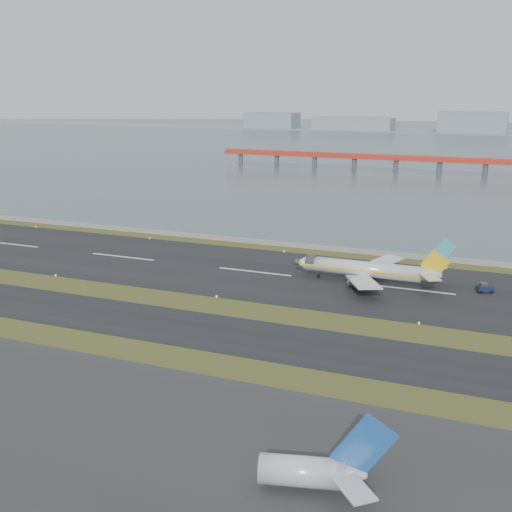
# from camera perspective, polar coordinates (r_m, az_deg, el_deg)

# --- Properties ---
(ground) EXTENTS (1000.00, 1000.00, 0.00)m
(ground) POSITION_cam_1_polar(r_m,az_deg,el_deg) (139.33, -4.86, -4.59)
(ground) COLOR #354619
(ground) RESTS_ON ground
(apron_strip) EXTENTS (1000.00, 50.00, 0.10)m
(apron_strip) POSITION_cam_1_polar(r_m,az_deg,el_deg) (97.89, -20.10, -14.17)
(apron_strip) COLOR #2D2C2F
(apron_strip) RESTS_ON ground
(taxiway_strip) EXTENTS (1000.00, 18.00, 0.10)m
(taxiway_strip) POSITION_cam_1_polar(r_m,az_deg,el_deg) (129.42, -7.29, -6.17)
(taxiway_strip) COLOR black
(taxiway_strip) RESTS_ON ground
(runway_strip) EXTENTS (1000.00, 45.00, 0.10)m
(runway_strip) POSITION_cam_1_polar(r_m,az_deg,el_deg) (165.28, -0.14, -1.42)
(runway_strip) COLOR black
(runway_strip) RESTS_ON ground
(seawall) EXTENTS (1000.00, 2.50, 1.00)m
(seawall) POSITION_cam_1_polar(r_m,az_deg,el_deg) (192.32, 3.27, 1.00)
(seawall) COLOR gray
(seawall) RESTS_ON ground
(bay_water) EXTENTS (1400.00, 800.00, 1.30)m
(bay_water) POSITION_cam_1_polar(r_m,az_deg,el_deg) (581.81, 16.46, 9.54)
(bay_water) COLOR #445361
(bay_water) RESTS_ON ground
(red_pier) EXTENTS (260.00, 5.00, 10.20)m
(red_pier) POSITION_cam_1_polar(r_m,az_deg,el_deg) (371.07, 16.04, 8.12)
(red_pier) COLOR red
(red_pier) RESTS_ON ground
(far_shoreline) EXTENTS (1400.00, 80.00, 60.50)m
(far_shoreline) POSITION_cam_1_polar(r_m,az_deg,el_deg) (739.39, 18.95, 10.79)
(far_shoreline) COLOR gray
(far_shoreline) RESTS_ON ground
(airliner) EXTENTS (38.52, 32.89, 12.80)m
(airliner) POSITION_cam_1_polar(r_m,az_deg,el_deg) (157.23, 9.98, -1.20)
(airliner) COLOR silver
(airliner) RESTS_ON ground
(pushback_tug) EXTENTS (4.12, 3.33, 2.31)m
(pushback_tug) POSITION_cam_1_polar(r_m,az_deg,el_deg) (157.66, 19.67, -2.69)
(pushback_tug) COLOR #141C37
(pushback_tug) RESTS_ON ground
(second_airliner_tail) EXTENTS (15.86, 12.87, 9.86)m
(second_airliner_tail) POSITION_cam_1_polar(r_m,az_deg,el_deg) (78.69, 5.65, -18.46)
(second_airliner_tail) COLOR silver
(second_airliner_tail) RESTS_ON ground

